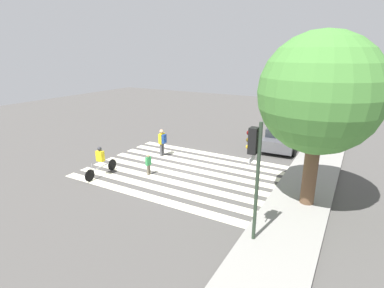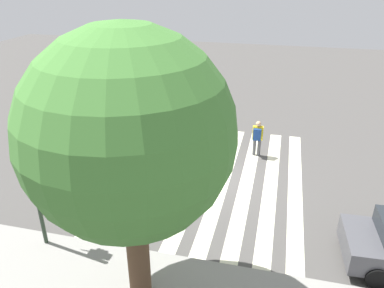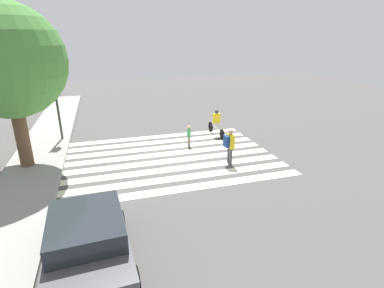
{
  "view_description": "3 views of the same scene",
  "coord_description": "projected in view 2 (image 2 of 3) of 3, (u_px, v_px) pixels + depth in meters",
  "views": [
    {
      "loc": [
        12.95,
        7.95,
        6.23
      ],
      "look_at": [
        -0.53,
        0.3,
        1.46
      ],
      "focal_mm": 28.0,
      "sensor_mm": 36.0,
      "label": 1
    },
    {
      "loc": [
        -2.42,
        13.3,
        7.96
      ],
      "look_at": [
        0.97,
        -0.37,
        1.25
      ],
      "focal_mm": 35.0,
      "sensor_mm": 36.0,
      "label": 2
    },
    {
      "loc": [
        -13.52,
        3.03,
        5.66
      ],
      "look_at": [
        -1.06,
        -0.77,
        0.98
      ],
      "focal_mm": 28.0,
      "sensor_mm": 36.0,
      "label": 3
    }
  ],
  "objects": [
    {
      "name": "pedestrian_adult_blue_shirt",
      "position": [
        257.0,
        136.0,
        16.95
      ],
      "size": [
        0.49,
        0.41,
        1.7
      ],
      "rotation": [
        0.0,
        0.0,
        3.22
      ],
      "color": "#4C4C51",
      "rests_on": "ground_plane"
    },
    {
      "name": "pedestrian_adult_tall_backpack",
      "position": [
        190.0,
        146.0,
        16.75
      ],
      "size": [
        0.33,
        0.17,
        1.16
      ],
      "rotation": [
        0.0,
        0.0,
        3.08
      ],
      "color": "#6B6051",
      "rests_on": "ground_plane"
    },
    {
      "name": "crosswalk_stripes",
      "position": [
        212.0,
        177.0,
        15.61
      ],
      "size": [
        7.25,
        10.0,
        0.01
      ],
      "color": "#F2EDCC",
      "rests_on": "ground_plane"
    },
    {
      "name": "street_tree",
      "position": [
        129.0,
        135.0,
        7.98
      ],
      "size": [
        4.68,
        4.68,
        7.07
      ],
      "color": "brown",
      "rests_on": "ground_plane"
    },
    {
      "name": "cyclist_far_lane",
      "position": [
        175.0,
        122.0,
        18.78
      ],
      "size": [
        2.3,
        0.41,
        1.59
      ],
      "rotation": [
        0.0,
        0.0,
        0.05
      ],
      "color": "black",
      "rests_on": "ground_plane"
    },
    {
      "name": "ground_plane",
      "position": [
        212.0,
        177.0,
        15.61
      ],
      "size": [
        60.0,
        60.0,
        0.0
      ],
      "primitive_type": "plane",
      "color": "#4C4947"
    },
    {
      "name": "traffic_light",
      "position": [
        33.0,
        161.0,
        10.63
      ],
      "size": [
        0.6,
        0.5,
        4.21
      ],
      "color": "#283828",
      "rests_on": "ground_plane"
    }
  ]
}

